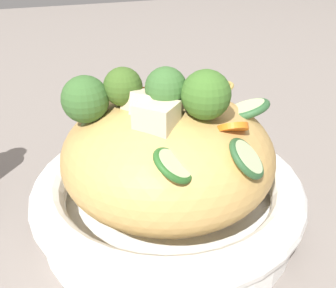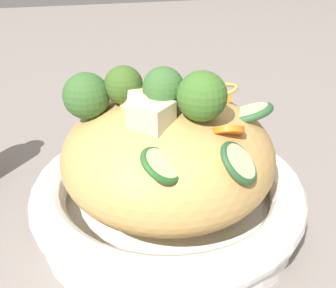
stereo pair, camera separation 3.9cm
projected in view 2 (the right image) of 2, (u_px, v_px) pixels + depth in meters
ground_plane at (168, 220)px, 0.43m from camera, size 3.00×3.00×0.00m
serving_bowl at (168, 197)px, 0.42m from camera, size 0.28×0.28×0.06m
noodle_heap at (168, 154)px, 0.39m from camera, size 0.21×0.21×0.12m
broccoli_florets at (141, 94)px, 0.35m from camera, size 0.14×0.11×0.06m
carrot_coins at (195, 109)px, 0.36m from camera, size 0.10×0.11×0.03m
zucchini_slices at (229, 136)px, 0.34m from camera, size 0.16×0.13×0.04m
chicken_chunks at (147, 109)px, 0.34m from camera, size 0.04×0.07×0.03m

